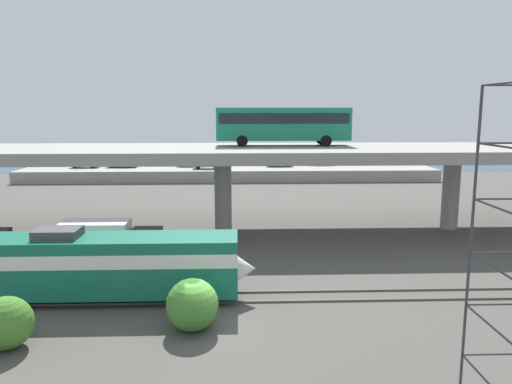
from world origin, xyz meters
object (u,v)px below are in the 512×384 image
at_px(train_locomotive, 119,263).
at_px(service_truck_east, 108,241).
at_px(parked_car_1, 207,164).
at_px(parked_car_3, 121,161).
at_px(parked_car_2, 85,163).
at_px(parked_car_4, 190,162).
at_px(parked_car_0, 279,162).
at_px(parked_car_7, 123,162).
at_px(parked_car_5, 321,160).
at_px(parked_car_6, 165,160).
at_px(transit_bus_on_overpass, 283,123).

bearing_deg(train_locomotive, service_truck_east, 109.13).
xyz_separation_m(parked_car_1, parked_car_3, (-14.21, 5.24, -0.00)).
distance_m(parked_car_1, parked_car_2, 19.21).
bearing_deg(parked_car_2, parked_car_4, 3.91).
relative_size(parked_car_0, parked_car_7, 0.88).
bearing_deg(service_truck_east, parked_car_5, 63.74).
height_order(parked_car_4, parked_car_6, same).
bearing_deg(service_truck_east, transit_bus_on_overpass, 40.68).
bearing_deg(parked_car_5, parked_car_7, -176.66).
bearing_deg(transit_bus_on_overpass, parked_car_2, -49.17).
relative_size(transit_bus_on_overpass, parked_car_5, 2.91).
bearing_deg(train_locomotive, parked_car_7, 102.59).
distance_m(parked_car_1, parked_car_4, 4.38).
height_order(service_truck_east, parked_car_2, parked_car_2).
xyz_separation_m(parked_car_3, parked_car_6, (6.93, 0.29, 0.00)).
bearing_deg(parked_car_0, parked_car_7, -179.55).
bearing_deg(parked_car_6, train_locomotive, 95.56).
height_order(parked_car_3, parked_car_7, same).
xyz_separation_m(parked_car_1, parked_car_4, (-2.87, 3.31, 0.00)).
relative_size(transit_bus_on_overpass, service_truck_east, 1.76).
xyz_separation_m(parked_car_2, parked_car_4, (16.20, 1.11, -0.00)).
xyz_separation_m(parked_car_4, parked_car_5, (20.99, 1.09, -0.00)).
xyz_separation_m(parked_car_0, parked_car_4, (-14.06, 0.56, 0.00)).
height_order(service_truck_east, parked_car_4, parked_car_4).
xyz_separation_m(parked_car_0, parked_car_5, (6.93, 1.64, 0.00)).
bearing_deg(parked_car_7, parked_car_3, -72.20).
height_order(transit_bus_on_overpass, parked_car_2, transit_bus_on_overpass).
bearing_deg(transit_bus_on_overpass, train_locomotive, 58.93).
distance_m(transit_bus_on_overpass, parked_car_6, 39.55).
relative_size(train_locomotive, parked_car_6, 3.45).
relative_size(parked_car_1, parked_car_2, 0.99).
distance_m(train_locomotive, service_truck_east, 7.07).
xyz_separation_m(parked_car_5, parked_car_7, (-31.47, -1.84, 0.00)).
relative_size(service_truck_east, parked_car_4, 1.60).
bearing_deg(parked_car_7, service_truck_east, 101.56).
bearing_deg(parked_car_1, parked_car_4, -49.03).
distance_m(parked_car_1, parked_car_6, 9.15).
xyz_separation_m(train_locomotive, parked_car_7, (-11.27, 50.45, 0.32)).
xyz_separation_m(transit_bus_on_overpass, parked_car_6, (-16.00, 35.50, -6.96)).
relative_size(service_truck_east, parked_car_6, 1.48).
height_order(transit_bus_on_overpass, parked_car_6, transit_bus_on_overpass).
xyz_separation_m(parked_car_5, parked_car_6, (-25.40, 1.14, 0.00)).
relative_size(parked_car_0, parked_car_2, 0.94).
bearing_deg(parked_car_1, train_locomotive, 87.51).
height_order(parked_car_0, parked_car_3, same).
xyz_separation_m(parked_car_4, parked_car_7, (-10.48, -0.75, 0.00)).
distance_m(parked_car_5, parked_car_6, 25.42).
height_order(train_locomotive, parked_car_6, train_locomotive).
relative_size(parked_car_4, parked_car_7, 0.91).
distance_m(train_locomotive, parked_car_7, 51.70).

